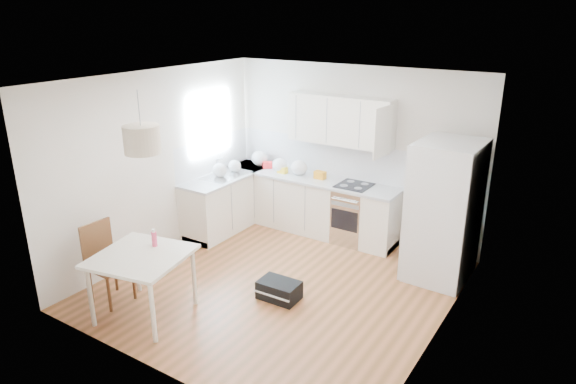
% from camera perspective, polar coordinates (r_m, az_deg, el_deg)
% --- Properties ---
extents(floor, '(4.20, 4.20, 0.00)m').
position_cam_1_polar(floor, '(6.97, -1.02, -10.26)').
color(floor, brown).
rests_on(floor, ground).
extents(ceiling, '(4.20, 4.20, 0.00)m').
position_cam_1_polar(ceiling, '(6.09, -1.17, 12.35)').
color(ceiling, white).
rests_on(ceiling, wall_back).
extents(wall_back, '(4.20, 0.00, 4.20)m').
position_cam_1_polar(wall_back, '(8.15, 7.16, 4.39)').
color(wall_back, beige).
rests_on(wall_back, floor).
extents(wall_left, '(0.00, 4.20, 4.20)m').
position_cam_1_polar(wall_left, '(7.72, -14.19, 3.06)').
color(wall_left, beige).
rests_on(wall_left, floor).
extents(wall_right, '(0.00, 4.20, 4.20)m').
position_cam_1_polar(wall_right, '(5.59, 17.15, -3.59)').
color(wall_right, beige).
rests_on(wall_right, floor).
extents(window_glassblock, '(0.02, 1.00, 1.00)m').
position_cam_1_polar(window_glassblock, '(8.41, -8.67, 7.59)').
color(window_glassblock, '#BFE0F9').
rests_on(window_glassblock, wall_left).
extents(cabinets_back, '(3.00, 0.60, 0.88)m').
position_cam_1_polar(cabinets_back, '(8.45, 2.35, -1.42)').
color(cabinets_back, white).
rests_on(cabinets_back, floor).
extents(cabinets_left, '(0.60, 1.80, 0.88)m').
position_cam_1_polar(cabinets_left, '(8.63, -6.57, -1.07)').
color(cabinets_left, white).
rests_on(cabinets_left, floor).
extents(counter_back, '(3.02, 0.64, 0.04)m').
position_cam_1_polar(counter_back, '(8.29, 2.39, 1.54)').
color(counter_back, '#ADB0B2').
rests_on(counter_back, cabinets_back).
extents(counter_left, '(0.64, 1.82, 0.04)m').
position_cam_1_polar(counter_left, '(8.48, -6.69, 1.84)').
color(counter_left, '#ADB0B2').
rests_on(counter_left, cabinets_left).
extents(backsplash_back, '(3.00, 0.01, 0.58)m').
position_cam_1_polar(backsplash_back, '(8.45, 3.44, 4.06)').
color(backsplash_back, white).
rests_on(backsplash_back, wall_back).
extents(backsplash_left, '(0.01, 1.80, 0.58)m').
position_cam_1_polar(backsplash_left, '(8.58, -8.30, 4.13)').
color(backsplash_left, white).
rests_on(backsplash_left, wall_left).
extents(upper_cabinets, '(1.70, 0.32, 0.75)m').
position_cam_1_polar(upper_cabinets, '(7.96, 5.83, 7.95)').
color(upper_cabinets, white).
rests_on(upper_cabinets, wall_back).
extents(range_oven, '(0.50, 0.61, 0.88)m').
position_cam_1_polar(range_oven, '(8.10, 7.23, -2.51)').
color(range_oven, silver).
rests_on(range_oven, floor).
extents(sink, '(0.50, 0.80, 0.16)m').
position_cam_1_polar(sink, '(8.44, -6.91, 1.85)').
color(sink, silver).
rests_on(sink, counter_left).
extents(refrigerator, '(0.92, 0.97, 1.89)m').
position_cam_1_polar(refrigerator, '(7.11, 17.09, -2.07)').
color(refrigerator, silver).
rests_on(refrigerator, floor).
extents(dining_table, '(1.18, 1.18, 0.79)m').
position_cam_1_polar(dining_table, '(6.25, -15.97, -7.44)').
color(dining_table, beige).
rests_on(dining_table, floor).
extents(dining_chair, '(0.45, 0.45, 1.02)m').
position_cam_1_polar(dining_chair, '(6.75, -19.19, -7.58)').
color(dining_chair, '#522F18').
rests_on(dining_chair, floor).
extents(drink_bottle, '(0.07, 0.07, 0.22)m').
position_cam_1_polar(drink_bottle, '(6.34, -14.65, -4.93)').
color(drink_bottle, '#E13E64').
rests_on(drink_bottle, dining_table).
extents(gym_bag, '(0.52, 0.35, 0.24)m').
position_cam_1_polar(gym_bag, '(6.61, -0.99, -10.83)').
color(gym_bag, black).
rests_on(gym_bag, floor).
extents(pendant_lamp, '(0.45, 0.45, 0.30)m').
position_cam_1_polar(pendant_lamp, '(5.63, -15.93, 5.63)').
color(pendant_lamp, '#C5B397').
rests_on(pendant_lamp, ceiling).
extents(grocery_bag_a, '(0.29, 0.25, 0.26)m').
position_cam_1_polar(grocery_bag_a, '(8.86, -3.18, 3.75)').
color(grocery_bag_a, silver).
rests_on(grocery_bag_a, counter_back).
extents(grocery_bag_b, '(0.26, 0.22, 0.23)m').
position_cam_1_polar(grocery_bag_b, '(8.51, -0.91, 2.99)').
color(grocery_bag_b, silver).
rests_on(grocery_bag_b, counter_back).
extents(grocery_bag_c, '(0.28, 0.23, 0.25)m').
position_cam_1_polar(grocery_bag_c, '(8.35, 1.24, 2.71)').
color(grocery_bag_c, silver).
rests_on(grocery_bag_c, counter_back).
extents(grocery_bag_d, '(0.22, 0.19, 0.20)m').
position_cam_1_polar(grocery_bag_d, '(8.58, -5.95, 2.90)').
color(grocery_bag_d, silver).
rests_on(grocery_bag_d, counter_back).
extents(grocery_bag_e, '(0.25, 0.21, 0.22)m').
position_cam_1_polar(grocery_bag_e, '(8.34, -7.58, 2.44)').
color(grocery_bag_e, silver).
rests_on(grocery_bag_e, counter_left).
extents(snack_orange, '(0.18, 0.12, 0.12)m').
position_cam_1_polar(snack_orange, '(8.20, 3.58, 1.90)').
color(snack_orange, orange).
rests_on(snack_orange, counter_back).
extents(snack_yellow, '(0.16, 0.10, 0.11)m').
position_cam_1_polar(snack_yellow, '(8.47, -0.62, 2.47)').
color(snack_yellow, yellow).
rests_on(snack_yellow, counter_back).
extents(snack_red, '(0.19, 0.18, 0.11)m').
position_cam_1_polar(snack_red, '(8.74, -2.30, 3.02)').
color(snack_red, red).
rests_on(snack_red, counter_back).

